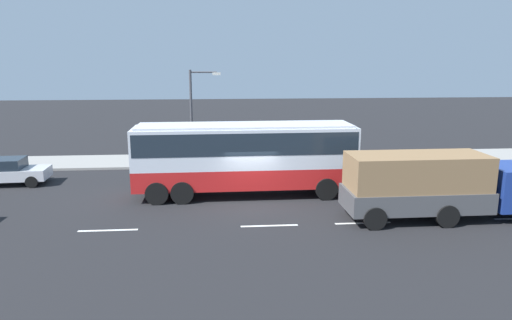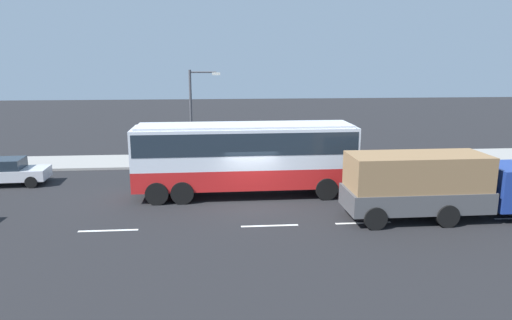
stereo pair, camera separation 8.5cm
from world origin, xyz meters
name	(u,v)px [view 1 (the left image)]	position (x,y,z in m)	size (l,w,h in m)	color
ground_plane	(251,202)	(0.00, 0.00, 0.00)	(120.00, 120.00, 0.00)	black
sidewalk_curb	(242,160)	(0.00, 9.41, 0.07)	(80.00, 4.00, 0.15)	gray
lane_centreline	(314,224)	(2.42, -3.33, 0.00)	(45.62, 0.16, 0.01)	white
coach_bus	(245,152)	(-0.21, 1.24, 2.26)	(11.08, 2.84, 3.65)	red
cargo_truck	(436,184)	(7.79, -2.96, 1.55)	(8.37, 2.60, 2.87)	navy
car_silver_hatch	(5,171)	(-13.31, 4.26, 0.78)	(4.43, 2.02, 1.48)	silver
pedestrian_near_curb	(297,144)	(3.83, 9.39, 1.14)	(0.32, 0.32, 1.71)	#38334C
pedestrian_at_crossing	(354,146)	(7.48, 8.24, 1.15)	(0.32, 0.32, 1.72)	#38334C
street_lamp	(195,110)	(-2.99, 7.64, 3.69)	(1.95, 0.24, 6.03)	#47474C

